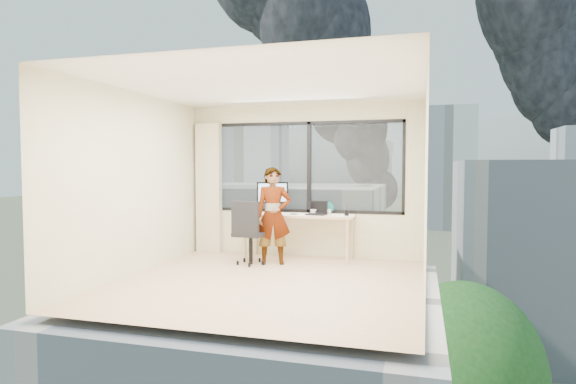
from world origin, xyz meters
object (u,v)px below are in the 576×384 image
(laptop, at_px, (316,209))
(game_console, at_px, (321,211))
(desk, at_px, (299,236))
(monitor, at_px, (272,197))
(chair, at_px, (251,232))
(person, at_px, (273,216))
(handbag, at_px, (326,207))

(laptop, bearing_deg, game_console, 91.76)
(desk, relative_size, monitor, 3.37)
(chair, bearing_deg, desk, 49.45)
(chair, relative_size, person, 0.67)
(desk, distance_m, chair, 0.89)
(chair, distance_m, monitor, 0.89)
(desk, height_order, monitor, monitor)
(monitor, relative_size, handbag, 2.01)
(chair, height_order, monitor, monitor)
(desk, xyz_separation_m, person, (-0.29, -0.49, 0.39))
(chair, bearing_deg, handbag, 43.13)
(person, bearing_deg, handbag, 25.60)
(person, distance_m, game_console, 0.93)
(person, relative_size, monitor, 2.86)
(person, xyz_separation_m, game_console, (0.62, 0.69, 0.03))
(chair, height_order, person, person)
(chair, xyz_separation_m, game_console, (0.95, 0.83, 0.28))
(desk, xyz_separation_m, game_console, (0.33, 0.20, 0.42))
(person, bearing_deg, game_console, 28.84)
(laptop, distance_m, handbag, 0.29)
(chair, height_order, game_console, chair)
(monitor, bearing_deg, desk, -26.23)
(game_console, bearing_deg, handbag, 0.36)
(monitor, xyz_separation_m, laptop, (0.79, -0.15, -0.17))
(handbag, bearing_deg, desk, -174.00)
(monitor, height_order, handbag, monitor)
(person, bearing_deg, laptop, 17.59)
(laptop, xyz_separation_m, handbag, (0.12, 0.26, 0.00))
(monitor, distance_m, handbag, 0.93)
(handbag, bearing_deg, laptop, -135.58)
(chair, relative_size, laptop, 3.08)
(desk, relative_size, game_console, 5.40)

